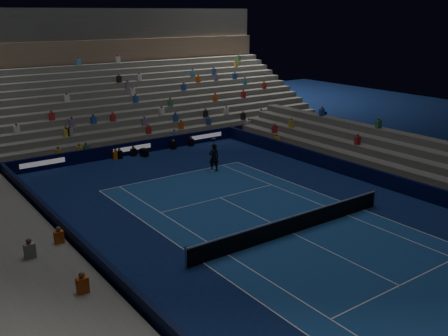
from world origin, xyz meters
name	(u,v)px	position (x,y,z in m)	size (l,w,h in m)	color
ground	(293,233)	(0.00, 0.00, 0.00)	(90.00, 90.00, 0.00)	#0D1D4F
court_surface	(293,233)	(0.00, 0.00, 0.01)	(10.97, 23.77, 0.01)	navy
sponsor_barrier_far	(132,148)	(0.00, 18.50, 0.50)	(44.00, 0.25, 1.00)	black
sponsor_barrier_east	(409,187)	(9.70, 0.00, 0.50)	(0.25, 37.00, 1.00)	black
sponsor_barrier_west	(116,281)	(-9.70, 0.00, 0.50)	(0.25, 37.00, 1.00)	black
grandstand_main	(84,97)	(0.00, 27.90, 3.38)	(44.00, 15.20, 11.20)	slate
grandstand_east	(442,171)	(13.17, 0.00, 0.92)	(5.00, 37.00, 2.50)	#63625E
grandstand_west	(25,299)	(-13.17, 0.00, 0.92)	(5.00, 37.00, 2.50)	slate
tennis_net	(293,224)	(0.00, 0.00, 0.50)	(12.90, 0.10, 1.10)	#B2B2B7
tennis_player	(214,158)	(2.78, 11.08, 1.01)	(0.73, 0.48, 2.01)	black
broadcast_camera	(144,152)	(0.58, 17.44, 0.32)	(0.61, 0.98, 0.61)	black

